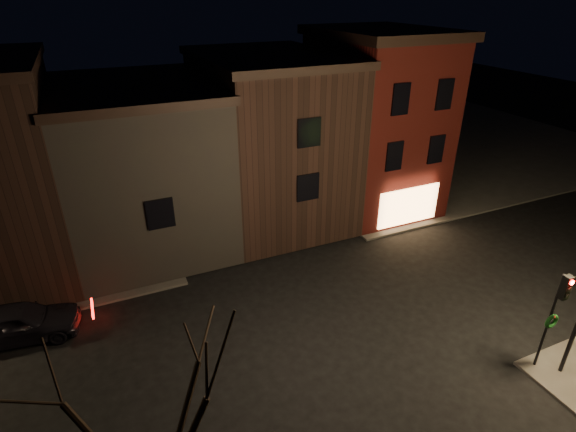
# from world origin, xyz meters

# --- Properties ---
(ground) EXTENTS (120.00, 120.00, 0.00)m
(ground) POSITION_xyz_m (0.00, 0.00, 0.00)
(ground) COLOR black
(ground) RESTS_ON ground
(sidewalk_far_right) EXTENTS (30.00, 30.00, 0.12)m
(sidewalk_far_right) POSITION_xyz_m (20.00, 20.00, 0.06)
(sidewalk_far_right) COLOR #2D2B28
(sidewalk_far_right) RESTS_ON ground
(corner_building) EXTENTS (6.50, 8.50, 10.50)m
(corner_building) POSITION_xyz_m (8.00, 9.47, 5.40)
(corner_building) COLOR #4A100D
(corner_building) RESTS_ON ground
(row_building_a) EXTENTS (7.30, 10.30, 9.40)m
(row_building_a) POSITION_xyz_m (1.50, 10.50, 4.83)
(row_building_a) COLOR black
(row_building_a) RESTS_ON ground
(row_building_b) EXTENTS (7.80, 10.30, 8.40)m
(row_building_b) POSITION_xyz_m (-5.75, 10.50, 4.33)
(row_building_b) COLOR black
(row_building_b) RESTS_ON ground
(traffic_signal) EXTENTS (0.58, 0.38, 4.05)m
(traffic_signal) POSITION_xyz_m (5.60, -5.51, 2.81)
(traffic_signal) COLOR black
(traffic_signal) RESTS_ON sidewalk_near_right
(parked_car_a) EXTENTS (4.76, 2.41, 1.55)m
(parked_car_a) POSITION_xyz_m (-11.91, 4.11, 0.78)
(parked_car_a) COLOR black
(parked_car_a) RESTS_ON ground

